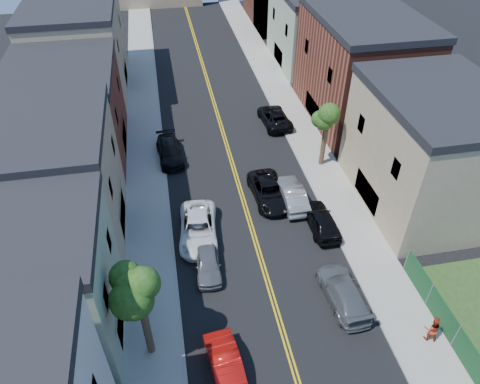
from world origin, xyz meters
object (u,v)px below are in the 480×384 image
black_car_left (170,151)px  red_sedan (227,370)px  grey_car_left (208,263)px  pedestrian_right (432,329)px  black_car_right (321,220)px  dark_car_right_far (274,117)px  white_pickup (198,228)px  black_suv_lane (269,191)px  grey_car_right (343,292)px  silver_car_right (292,194)px

black_car_left → red_sedan: bearing=-89.8°
grey_car_left → pedestrian_right: pedestrian_right is taller
red_sedan → grey_car_left: red_sedan is taller
black_car_right → dark_car_right_far: size_ratio=0.87×
black_car_right → white_pickup: bearing=-6.3°
black_suv_lane → pedestrian_right: pedestrian_right is taller
grey_car_left → black_car_left: (-1.70, 14.03, 0.05)m
grey_car_left → grey_car_right: 9.17m
white_pickup → silver_car_right: bearing=23.6°
white_pickup → grey_car_right: bearing=-35.7°
white_pickup → pedestrian_right: pedestrian_right is taller
red_sedan → black_car_left: (-1.70, 22.01, -0.01)m
black_suv_lane → pedestrian_right: (6.30, -14.50, 0.33)m
white_pickup → grey_car_left: 3.41m
grey_car_left → dark_car_right_far: bearing=66.1°
silver_car_right → black_suv_lane: bearing=-24.7°
red_sedan → black_car_right: size_ratio=0.99×
silver_car_right → pedestrian_right: bearing=108.4°
silver_car_right → white_pickup: bearing=17.3°
silver_car_right → pedestrian_right: size_ratio=2.61×
red_sedan → grey_car_right: red_sedan is taller
silver_car_right → dark_car_right_far: silver_car_right is taller
grey_car_left → pedestrian_right: size_ratio=2.19×
white_pickup → dark_car_right_far: (9.58, 14.90, -0.05)m
red_sedan → white_pickup: white_pickup is taller
grey_car_right → white_pickup: bearing=-44.4°
black_car_right → dark_car_right_far: bearing=-92.4°
grey_car_right → silver_car_right: 10.05m
white_pickup → dark_car_right_far: white_pickup is taller
grey_car_right → black_car_left: bearing=-64.2°
grey_car_right → black_car_right: black_car_right is taller
grey_car_right → silver_car_right: (-0.58, 10.03, 0.06)m
black_car_left → silver_car_right: silver_car_right is taller
red_sedan → dark_car_right_far: (9.30, 26.28, -0.02)m
red_sedan → grey_car_right: bearing=18.6°
grey_car_right → pedestrian_right: size_ratio=2.75×
black_car_right → silver_car_right: size_ratio=0.95×
grey_car_right → pedestrian_right: (4.04, -3.70, 0.35)m
black_car_right → black_suv_lane: (-3.06, 4.09, -0.04)m
black_car_right → pedestrian_right: 10.91m
red_sedan → white_pickup: 11.38m
black_car_right → black_suv_lane: size_ratio=0.85×
grey_car_left → black_car_right: size_ratio=0.88×
red_sedan → silver_car_right: bearing=54.8°
white_pickup → black_suv_lane: (6.20, 3.26, -0.04)m
grey_car_right → silver_car_right: size_ratio=1.05×
black_car_left → dark_car_right_far: black_car_left is taller
red_sedan → pedestrian_right: size_ratio=2.47×
black_car_left → pedestrian_right: pedestrian_right is taller
white_pickup → pedestrian_right: (12.50, -11.25, 0.29)m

